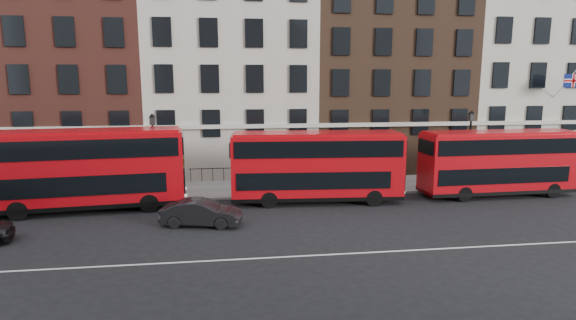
{
  "coord_description": "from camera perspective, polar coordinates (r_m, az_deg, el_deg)",
  "views": [
    {
      "loc": [
        -0.45,
        -20.15,
        7.47
      ],
      "look_at": [
        2.96,
        5.0,
        3.0
      ],
      "focal_mm": 28.0,
      "sensor_mm": 36.0,
      "label": 1
    }
  ],
  "objects": [
    {
      "name": "ground",
      "position": [
        21.49,
        -6.15,
        -10.41
      ],
      "size": [
        120.0,
        120.0,
        0.0
      ],
      "primitive_type": "plane",
      "color": "black",
      "rests_on": "ground"
    },
    {
      "name": "pavement",
      "position": [
        31.53,
        -6.71,
        -3.65
      ],
      "size": [
        80.0,
        5.0,
        0.15
      ],
      "primitive_type": "cube",
      "color": "gray",
      "rests_on": "ground"
    },
    {
      "name": "kerb",
      "position": [
        29.11,
        -6.61,
        -4.79
      ],
      "size": [
        80.0,
        0.3,
        0.16
      ],
      "primitive_type": "cube",
      "color": "gray",
      "rests_on": "ground"
    },
    {
      "name": "road_centre_line",
      "position": [
        19.63,
        -5.98,
        -12.42
      ],
      "size": [
        70.0,
        0.12,
        0.01
      ],
      "primitive_type": "cube",
      "color": "white",
      "rests_on": "ground"
    },
    {
      "name": "building_terrace",
      "position": [
        38.13,
        -7.72,
        14.06
      ],
      "size": [
        64.0,
        11.95,
        22.0
      ],
      "color": "beige",
      "rests_on": "ground"
    },
    {
      "name": "bus_b",
      "position": [
        28.41,
        -24.64,
        -0.92
      ],
      "size": [
        11.49,
        3.77,
        4.74
      ],
      "rotation": [
        0.0,
        0.0,
        0.1
      ],
      "color": "#B70910",
      "rests_on": "ground"
    },
    {
      "name": "bus_c",
      "position": [
        27.73,
        3.59,
        -0.65
      ],
      "size": [
        10.62,
        3.21,
        4.4
      ],
      "rotation": [
        0.0,
        0.0,
        -0.07
      ],
      "color": "#B70910",
      "rests_on": "ground"
    },
    {
      "name": "bus_d",
      "position": [
        32.34,
        25.11,
        -0.16
      ],
      "size": [
        10.27,
        2.72,
        4.29
      ],
      "rotation": [
        0.0,
        0.0,
        0.02
      ],
      "color": "#B70910",
      "rests_on": "ground"
    },
    {
      "name": "car_front",
      "position": [
        24.02,
        -10.96,
        -6.61
      ],
      "size": [
        4.35,
        2.29,
        1.36
      ],
      "primitive_type": "imported",
      "rotation": [
        0.0,
        0.0,
        1.36
      ],
      "color": "black",
      "rests_on": "ground"
    },
    {
      "name": "lamp_post_left",
      "position": [
        29.99,
        -16.67,
        1.14
      ],
      "size": [
        0.44,
        0.44,
        5.33
      ],
      "color": "black",
      "rests_on": "pavement"
    },
    {
      "name": "lamp_post_right",
      "position": [
        34.09,
        22.05,
        1.85
      ],
      "size": [
        0.44,
        0.44,
        5.33
      ],
      "color": "black",
      "rests_on": "pavement"
    },
    {
      "name": "traffic_light",
      "position": [
        36.94,
        31.43,
        0.7
      ],
      "size": [
        0.25,
        0.45,
        3.27
      ],
      "color": "black",
      "rests_on": "pavement"
    },
    {
      "name": "iron_railings",
      "position": [
        33.55,
        -6.8,
        -1.81
      ],
      "size": [
        6.6,
        0.06,
        1.0
      ],
      "primitive_type": null,
      "color": "black",
      "rests_on": "pavement"
    }
  ]
}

